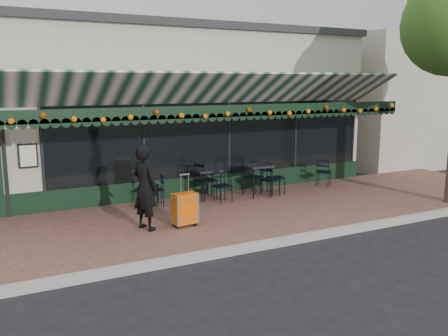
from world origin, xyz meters
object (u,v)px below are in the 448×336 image
chair_b_front (223,186)px  cafe_table_a (258,168)px  woman (145,188)px  chair_a_left (254,177)px  chair_a_extra (324,172)px  chair_b_left (156,191)px  suitcase (185,209)px  cafe_table_b (207,172)px  chair_a_right (276,178)px  chair_a_front (270,180)px  chair_solo (150,187)px  chair_b_right (206,181)px

chair_b_front → cafe_table_a: bearing=3.5°
woman → chair_a_left: bearing=-86.8°
chair_a_extra → chair_b_left: 5.08m
suitcase → cafe_table_b: size_ratio=1.42×
chair_a_right → chair_b_front: chair_a_right is taller
woman → cafe_table_b: bearing=-74.8°
chair_a_extra → chair_b_front: size_ratio=1.01×
cafe_table_b → woman: bearing=-141.3°
chair_a_right → chair_b_front: bearing=105.0°
chair_a_left → woman: bearing=-88.2°
woman → suitcase: woman is taller
cafe_table_a → chair_a_left: size_ratio=0.98×
chair_a_left → chair_a_extra: bearing=60.2°
chair_a_extra → chair_b_left: (-5.08, 0.06, -0.03)m
chair_a_extra → chair_b_left: bearing=49.2°
chair_a_left → cafe_table_b: bearing=-112.4°
cafe_table_b → chair_a_front: size_ratio=0.90×
woman → cafe_table_a: woman is taller
chair_b_front → chair_b_left: bearing=159.7°
woman → chair_b_left: 1.93m
cafe_table_a → chair_solo: chair_solo is taller
woman → chair_a_right: size_ratio=2.03×
chair_b_right → chair_solo: bearing=74.4°
chair_solo → woman: bearing=-178.5°
chair_b_left → chair_solo: size_ratio=0.88×
chair_a_front → chair_b_front: size_ratio=1.07×
chair_a_right → chair_b_front: (-1.68, -0.15, -0.03)m
cafe_table_b → chair_b_front: 0.60m
cafe_table_a → cafe_table_b: size_ratio=1.07×
suitcase → cafe_table_b: 2.42m
chair_a_left → chair_b_right: (-1.45, -0.06, 0.05)m
suitcase → chair_b_left: bearing=83.7°
chair_a_extra → chair_b_left: size_ratio=1.07×
chair_a_left → chair_a_front: (0.21, -0.53, 0.00)m
chair_a_front → chair_a_extra: size_ratio=1.06×
chair_a_left → chair_a_front: size_ratio=0.99×
chair_a_left → suitcase: bearing=-79.7°
woman → chair_b_right: (2.17, 1.76, -0.40)m
chair_a_front → chair_a_extra: (2.04, 0.34, -0.02)m
chair_a_front → cafe_table_a: bearing=138.0°
woman → chair_b_front: size_ratio=2.17×
chair_a_front → woman: bearing=-171.7°
chair_a_front → chair_solo: (-3.12, 0.59, 0.00)m
woman → cafe_table_b: (2.19, 1.76, -0.17)m
chair_a_extra → cafe_table_b: bearing=47.9°
chair_a_left → chair_a_extra: chair_a_left is taller
chair_a_left → chair_b_left: (-2.83, -0.13, -0.05)m
chair_a_right → chair_a_front: same height
cafe_table_a → cafe_table_b: cafe_table_a is taller
suitcase → chair_a_left: bearing=29.1°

